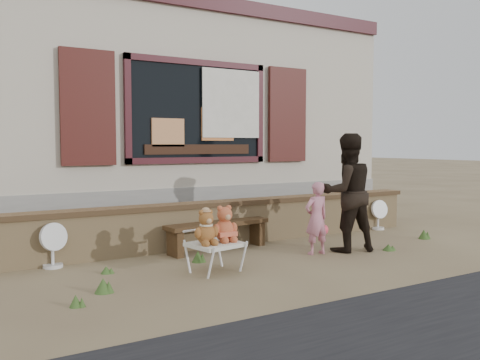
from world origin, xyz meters
TOP-DOWN VIEW (x-y plane):
  - ground at (0.00, 0.00)m, footprint 80.00×80.00m
  - shopfront at (0.00, 4.49)m, footprint 8.04×5.13m
  - brick_wall at (0.00, 1.00)m, footprint 7.10×0.36m
  - bench at (-0.32, 0.68)m, footprint 1.63×0.52m
  - folding_chair at (-0.94, -0.41)m, footprint 0.66×0.61m
  - teddy_bear_left at (-1.07, -0.44)m, footprint 0.35×0.32m
  - teddy_bear_right at (-0.80, -0.38)m, footprint 0.37×0.34m
  - child at (0.72, -0.24)m, footprint 0.37×0.25m
  - adult at (1.23, -0.29)m, footprint 0.93×0.79m
  - fan_left at (-2.55, 0.80)m, footprint 0.36×0.24m
  - fan_right at (2.97, 0.80)m, footprint 0.33×0.22m
  - grass_tufts at (-0.24, -0.32)m, footprint 5.73×1.20m

SIDE VIEW (x-z plane):
  - ground at x=0.00m, z-range 0.00..0.00m
  - grass_tufts at x=-0.24m, z-range -0.01..0.14m
  - fan_right at x=2.97m, z-range 0.00..0.53m
  - fan_left at x=-2.55m, z-range 0.00..0.56m
  - bench at x=-0.32m, z-range 0.09..0.50m
  - folding_chair at x=-0.94m, z-range 0.14..0.50m
  - brick_wall at x=0.00m, z-range 0.01..0.67m
  - child at x=0.72m, z-range 0.00..1.00m
  - teddy_bear_left at x=-1.07m, z-range 0.35..0.77m
  - teddy_bear_right at x=-0.80m, z-range 0.35..0.79m
  - adult at x=1.23m, z-range 0.00..1.67m
  - shopfront at x=0.00m, z-range 0.00..4.00m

